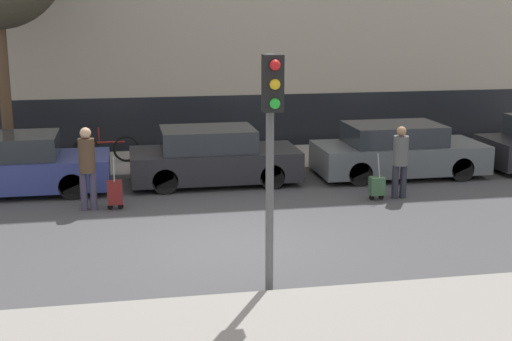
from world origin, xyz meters
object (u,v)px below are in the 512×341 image
parked_car_0 (11,166)px  pedestrian_right (400,158)px  trolley_left (115,193)px  traffic_light (272,126)px  pedestrian_left (87,163)px  parked_car_2 (398,151)px  parked_car_1 (213,158)px  parked_bicycle (107,149)px  trolley_right (377,186)px

parked_car_0 → pedestrian_right: bearing=-13.6°
trolley_left → traffic_light: (2.32, -5.14, 2.19)m
pedestrian_left → pedestrian_right: 6.86m
parked_car_0 → pedestrian_left: (1.79, -1.78, 0.37)m
parked_car_2 → pedestrian_left: (-7.63, -1.75, 0.38)m
parked_car_1 → parked_car_0: bearing=-179.2°
parked_car_2 → traffic_light: 8.63m
parked_car_1 → parked_bicycle: (-2.59, 2.38, -0.15)m
trolley_left → traffic_light: bearing=-65.7°
trolley_left → pedestrian_left: bearing=174.9°
parked_car_1 → parked_car_2: size_ratio=0.95×
parked_car_0 → traffic_light: 8.60m
pedestrian_right → parked_car_1: bearing=146.0°
parked_car_0 → parked_car_2: parked_car_0 is taller
trolley_left → traffic_light: 6.05m
parked_car_2 → parked_bicycle: 7.72m
pedestrian_right → parked_bicycle: 7.97m
pedestrian_left → parked_car_0: bearing=-39.8°
trolley_right → parked_bicycle: bearing=142.6°
parked_car_0 → parked_bicycle: (2.11, 2.44, -0.16)m
parked_car_0 → parked_bicycle: size_ratio=2.45×
trolley_left → parked_bicycle: (-0.23, 4.27, 0.12)m
traffic_light → pedestrian_right: bearing=50.7°
parked_car_0 → pedestrian_left: 2.56m
pedestrian_right → parked_car_2: bearing=64.2°
trolley_right → pedestrian_left: bearing=176.7°
parked_bicycle → trolley_right: bearing=-37.4°
parked_car_2 → parked_bicycle: (-7.31, 2.47, -0.15)m
pedestrian_left → trolley_left: pedestrian_left is taller
pedestrian_left → pedestrian_right: bearing=-177.6°
parked_car_2 → pedestrian_left: bearing=-167.0°
parked_car_0 → parked_bicycle: 3.23m
parked_car_1 → traffic_light: size_ratio=1.13×
trolley_left → trolley_right: size_ratio=1.09×
parked_bicycle → traffic_light: bearing=-74.8°
pedestrian_right → parked_bicycle: size_ratio=0.93×
parked_car_0 → traffic_light: traffic_light is taller
parked_car_1 → trolley_right: parked_car_1 is taller
traffic_light → trolley_right: bearing=54.5°
trolley_right → traffic_light: 6.34m
pedestrian_left → trolley_left: bearing=179.9°
trolley_right → parked_car_2: bearing=58.1°
parked_car_2 → parked_bicycle: size_ratio=2.41×
pedestrian_right → parked_bicycle: (-6.54, 4.54, -0.44)m
parked_car_1 → pedestrian_left: bearing=-147.5°
trolley_right → pedestrian_right: bearing=5.4°
parked_car_2 → parked_car_0: bearing=179.8°
parked_car_0 → traffic_light: size_ratio=1.21×
trolley_right → traffic_light: traffic_light is taller
trolley_left → pedestrian_right: bearing=-2.4°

